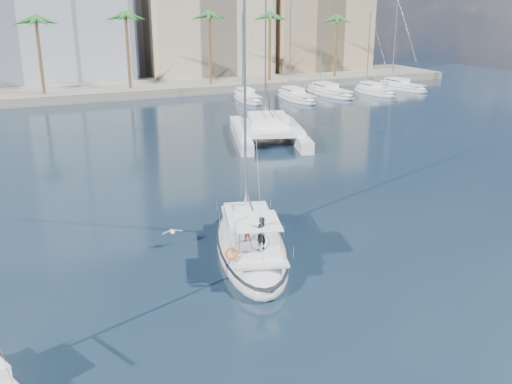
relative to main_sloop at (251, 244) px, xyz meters
name	(u,v)px	position (x,y,z in m)	size (l,w,h in m)	color
ground	(248,265)	(-0.73, -1.35, -0.53)	(160.00, 160.00, 0.00)	black
quay	(83,91)	(-0.73, 59.65, 0.07)	(120.00, 14.00, 1.20)	gray
building_beige	(204,20)	(21.27, 68.65, 9.47)	(20.00, 14.00, 20.00)	#C4AE8C
building_tan_right	(314,24)	(41.27, 66.65, 8.47)	(18.00, 12.00, 18.00)	tan
palm_centre	(80,23)	(-0.73, 55.65, 9.75)	(3.60, 3.60, 12.30)	brown
palm_right	(304,19)	(33.27, 55.65, 9.75)	(3.60, 3.60, 12.30)	brown
main_sloop	(251,244)	(0.00, 0.00, 0.00)	(6.86, 12.25, 17.34)	silver
catamaran	(268,128)	(12.22, 23.88, 0.65)	(10.24, 14.61, 19.16)	silver
seagull	(172,232)	(-3.73, 2.45, 0.43)	(1.17, 0.50, 0.22)	silver
moored_yacht_a	(247,101)	(19.27, 45.65, -0.53)	(2.72, 9.35, 11.90)	silver
moored_yacht_b	(296,100)	(25.77, 43.65, -0.53)	(3.14, 10.78, 13.72)	silver
moored_yacht_c	(329,95)	(32.27, 45.65, -0.53)	(3.55, 12.21, 15.54)	silver
moored_yacht_d	(374,94)	(38.77, 43.65, -0.53)	(2.72, 9.35, 11.90)	silver
moored_yacht_e	(401,89)	(45.27, 45.65, -0.53)	(3.14, 10.78, 13.72)	silver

